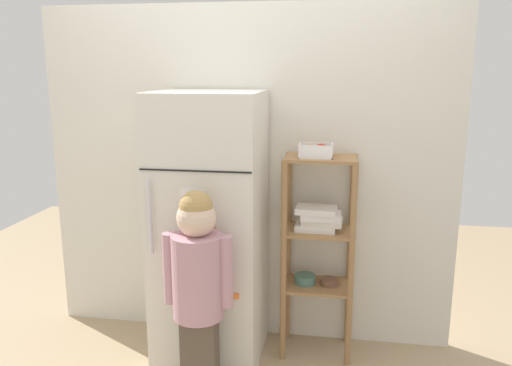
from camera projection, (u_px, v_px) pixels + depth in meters
ground_plane at (237, 356)px, 3.10m from camera, size 6.00×6.00×0.00m
kitchen_wall_back at (247, 177)px, 3.19m from camera, size 2.57×0.03×2.09m
refrigerator at (210, 229)px, 2.97m from camera, size 0.60×0.60×1.59m
child_standing at (198, 275)px, 2.59m from camera, size 0.36×0.27×1.13m
pantry_shelf_unit at (318, 238)px, 3.01m from camera, size 0.42×0.30×1.22m
fruit_bin at (317, 151)px, 2.88m from camera, size 0.19×0.15×0.08m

